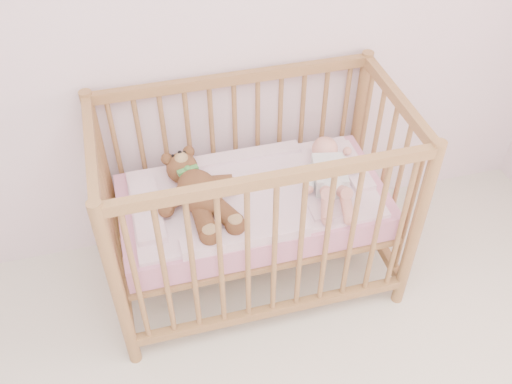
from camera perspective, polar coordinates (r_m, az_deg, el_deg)
name	(u,v)px	position (r m, az deg, el deg)	size (l,w,h in m)	color
crib	(253,204)	(2.64, -0.28, -1.17)	(1.36, 0.76, 1.00)	#9F7343
mattress	(253,206)	(2.65, -0.28, -1.41)	(1.22, 0.62, 0.13)	pink
blanket	(253,194)	(2.60, -0.28, -0.23)	(1.10, 0.58, 0.06)	#F8ABC4
baby	(330,172)	(2.62, 7.38, 2.04)	(0.27, 0.56, 0.13)	silver
teddy_bear	(200,193)	(2.49, -5.64, -0.11)	(0.41, 0.58, 0.16)	brown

